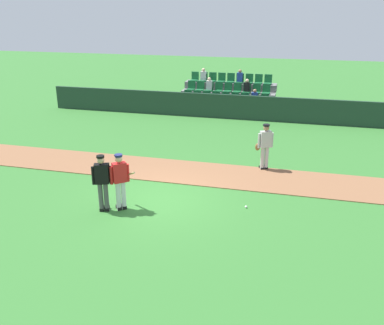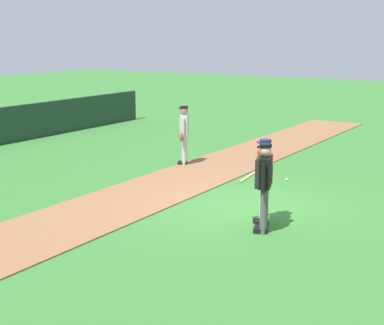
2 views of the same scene
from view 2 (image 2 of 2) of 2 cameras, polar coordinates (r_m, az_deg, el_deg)
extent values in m
plane|color=#33702D|center=(13.20, 4.94, -4.35)|extent=(80.00, 80.00, 0.00)
cube|color=brown|center=(14.45, -3.89, -2.80)|extent=(28.00, 2.28, 0.03)
cylinder|color=silver|center=(11.87, 7.13, -4.04)|extent=(0.14, 0.14, 0.90)
cylinder|color=silver|center=(12.02, 6.94, -3.83)|extent=(0.14, 0.14, 0.90)
cube|color=black|center=(11.98, 6.80, -5.89)|extent=(0.26, 0.28, 0.10)
cube|color=black|center=(12.12, 6.62, -5.66)|extent=(0.26, 0.28, 0.10)
cube|color=red|center=(11.76, 7.13, -0.42)|extent=(0.45, 0.42, 0.60)
cylinder|color=red|center=(11.54, 7.43, -0.93)|extent=(0.09, 0.09, 0.55)
cylinder|color=red|center=(12.01, 6.83, -0.39)|extent=(0.09, 0.09, 0.55)
sphere|color=tan|center=(11.68, 7.19, 1.64)|extent=(0.22, 0.22, 0.22)
cylinder|color=#191E4C|center=(11.66, 7.20, 2.12)|extent=(0.23, 0.23, 0.06)
cube|color=#191E4C|center=(11.64, 6.72, 1.97)|extent=(0.22, 0.21, 0.02)
cylinder|color=tan|center=(12.01, 6.35, -0.87)|extent=(0.70, 0.49, 0.41)
cylinder|color=#4C4C4C|center=(11.38, 7.01, -4.76)|extent=(0.14, 0.14, 0.90)
cylinder|color=#4C4C4C|center=(11.53, 7.09, -4.53)|extent=(0.14, 0.14, 0.90)
cube|color=black|center=(11.51, 6.66, -6.65)|extent=(0.20, 0.28, 0.10)
cube|color=black|center=(11.66, 6.75, -6.40)|extent=(0.20, 0.28, 0.10)
cube|color=black|center=(11.26, 7.15, -0.99)|extent=(0.45, 0.34, 0.60)
cylinder|color=black|center=(11.03, 7.00, -1.53)|extent=(0.09, 0.09, 0.55)
cylinder|color=black|center=(11.52, 7.28, -0.95)|extent=(0.09, 0.09, 0.55)
sphere|color=tan|center=(11.17, 7.21, 1.16)|extent=(0.22, 0.22, 0.22)
cylinder|color=black|center=(11.15, 7.22, 1.66)|extent=(0.23, 0.23, 0.06)
cube|color=black|center=(11.17, 6.71, 1.53)|extent=(0.21, 0.17, 0.02)
cube|color=black|center=(11.28, 6.49, -0.96)|extent=(0.44, 0.22, 0.56)
cylinder|color=#B2B2B2|center=(17.24, -0.79, 1.17)|extent=(0.14, 0.14, 0.90)
cylinder|color=#B2B2B2|center=(17.39, -0.72, 1.27)|extent=(0.14, 0.14, 0.90)
cube|color=black|center=(17.33, -0.98, -0.12)|extent=(0.22, 0.29, 0.10)
cube|color=black|center=(17.48, -0.91, -0.01)|extent=(0.22, 0.29, 0.10)
cube|color=#B2B2B2|center=(17.19, -0.76, 3.68)|extent=(0.46, 0.37, 0.60)
cylinder|color=#B2B2B2|center=(16.95, -0.87, 3.39)|extent=(0.09, 0.09, 0.55)
cylinder|color=#B2B2B2|center=(17.44, -0.65, 3.64)|extent=(0.09, 0.09, 0.55)
sphere|color=#9E7051|center=(17.13, -0.76, 5.10)|extent=(0.22, 0.22, 0.22)
cylinder|color=black|center=(17.12, -0.76, 5.43)|extent=(0.23, 0.23, 0.06)
cube|color=black|center=(17.13, -1.09, 5.34)|extent=(0.21, 0.19, 0.02)
ellipsoid|color=brown|center=(16.98, -1.04, 2.55)|extent=(0.23, 0.19, 0.28)
sphere|color=white|center=(15.67, 9.26, -1.66)|extent=(0.07, 0.07, 0.07)
camera|label=1|loc=(16.53, 54.67, 14.27)|focal=39.55mm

